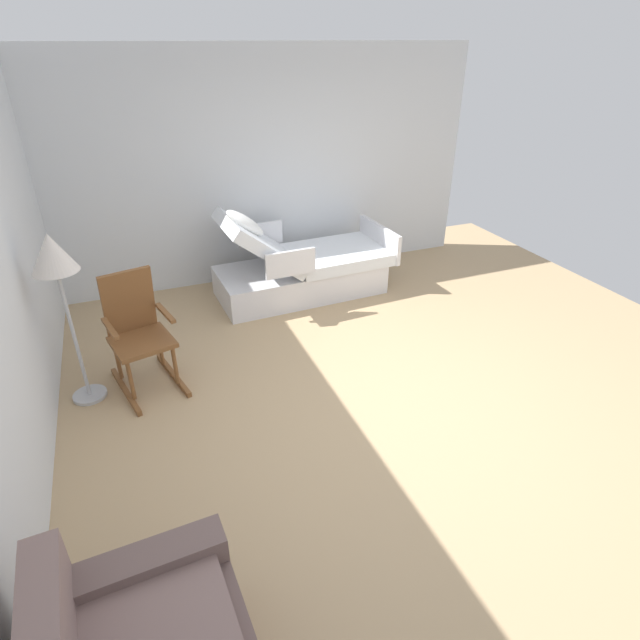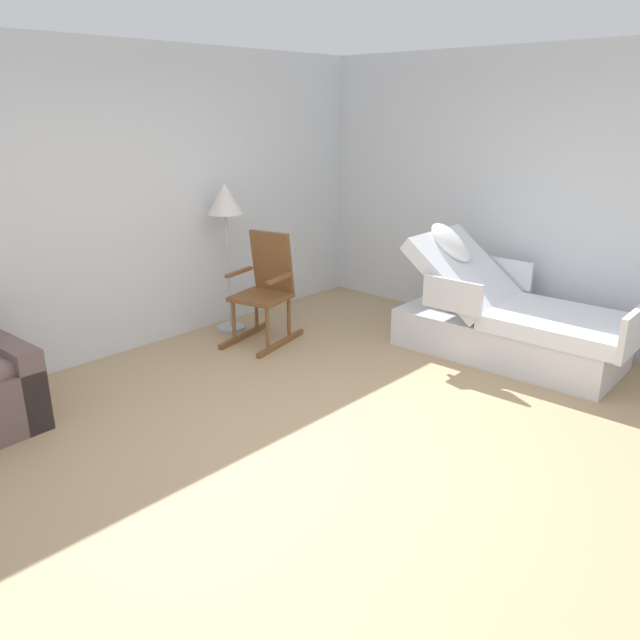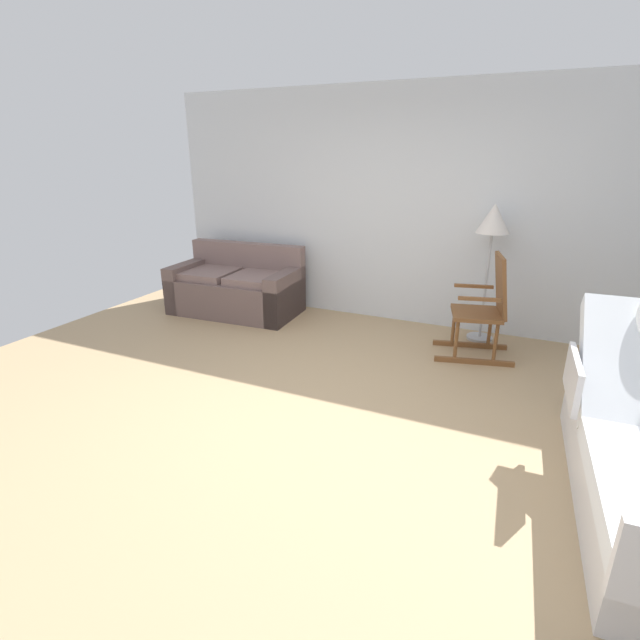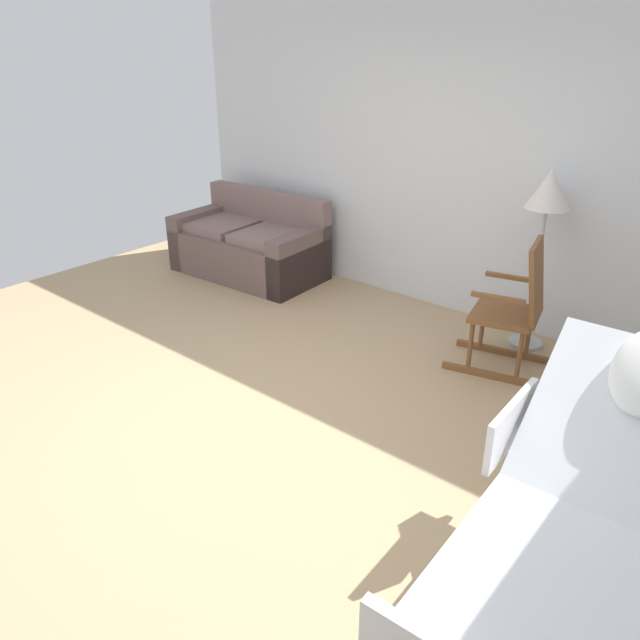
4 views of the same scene
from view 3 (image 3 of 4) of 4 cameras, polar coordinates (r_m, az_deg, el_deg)
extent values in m
plane|color=tan|center=(3.75, -0.76, -11.92)|extent=(7.35, 7.35, 0.00)
cube|color=silver|center=(5.68, 10.59, 13.12)|extent=(6.08, 0.10, 2.70)
cube|color=silver|center=(3.37, 28.35, -6.21)|extent=(0.06, 0.56, 0.28)
cylinder|color=black|center=(4.08, 28.44, -10.95)|extent=(0.10, 0.10, 0.10)
cylinder|color=black|center=(2.80, 31.66, -27.00)|extent=(0.10, 0.10, 0.10)
cube|color=#68534F|center=(6.16, -10.17, 2.93)|extent=(1.64, 0.93, 0.45)
cube|color=#7F6660|center=(6.25, -13.41, 5.48)|extent=(0.70, 0.68, 0.10)
cube|color=#7F6660|center=(5.88, -7.44, 4.95)|extent=(0.70, 0.68, 0.10)
cube|color=#7F6660|center=(6.34, -8.79, 7.46)|extent=(1.61, 0.24, 0.40)
cube|color=#68534F|center=(6.53, -15.57, 4.15)|extent=(0.22, 0.86, 0.60)
cube|color=#68534F|center=(5.81, -4.20, 2.95)|extent=(0.22, 0.86, 0.60)
cube|color=brown|center=(5.27, 17.65, -2.89)|extent=(0.75, 0.21, 0.05)
cube|color=brown|center=(4.88, 18.16, -4.80)|extent=(0.75, 0.21, 0.05)
cylinder|color=brown|center=(4.79, 16.23, -2.11)|extent=(0.04, 0.04, 0.40)
cylinder|color=brown|center=(5.15, 15.91, -0.56)|extent=(0.04, 0.04, 0.40)
cylinder|color=brown|center=(4.85, 20.56, -2.37)|extent=(0.04, 0.04, 0.40)
cylinder|color=brown|center=(5.20, 19.94, -0.81)|extent=(0.04, 0.04, 0.40)
cube|color=brown|center=(4.93, 18.41, 0.74)|extent=(0.56, 0.57, 0.04)
cube|color=brown|center=(4.88, 21.11, 3.91)|extent=(0.22, 0.45, 0.60)
cube|color=brown|center=(4.65, 18.77, 2.42)|extent=(0.39, 0.13, 0.03)
cube|color=brown|center=(5.08, 18.16, 3.92)|extent=(0.39, 0.13, 0.03)
cylinder|color=#B2B5BA|center=(5.54, 18.77, -2.02)|extent=(0.28, 0.28, 0.03)
cylinder|color=#B2B5BA|center=(5.37, 19.45, 3.85)|extent=(0.03, 0.03, 1.15)
cone|color=silver|center=(5.23, 20.35, 11.50)|extent=(0.34, 0.34, 0.30)
camera|label=1|loc=(6.47, -21.31, 25.28)|focal=28.76mm
camera|label=2|loc=(4.18, -62.46, 12.29)|focal=35.07mm
camera|label=4|loc=(1.44, 100.74, 16.35)|focal=34.87mm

